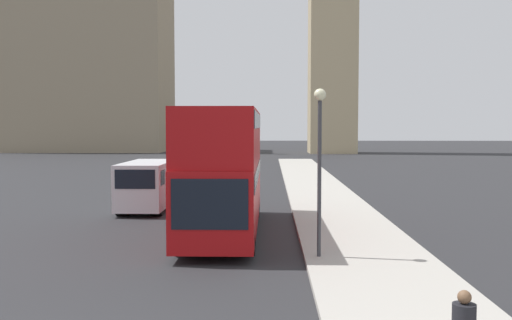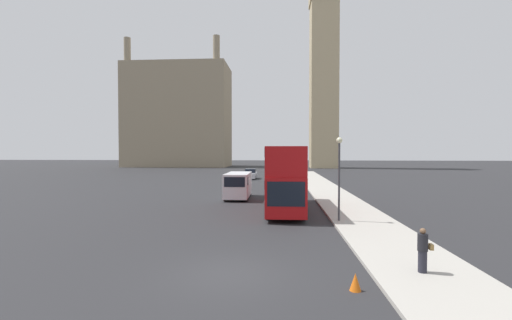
% 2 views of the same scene
% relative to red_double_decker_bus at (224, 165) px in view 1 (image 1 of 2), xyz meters
% --- Properties ---
extents(building_block_distant, '(28.41, 14.85, 34.76)m').
position_rel_red_double_decker_bus_xyz_m(building_block_distant, '(-29.05, 70.59, 11.72)').
color(building_block_distant, gray).
rests_on(building_block_distant, ground_plane).
extents(red_double_decker_bus, '(2.58, 10.56, 4.65)m').
position_rel_red_double_decker_bus_xyz_m(red_double_decker_bus, '(0.00, 0.00, 0.00)').
color(red_double_decker_bus, '#A80F11').
rests_on(red_double_decker_bus, ground_plane).
extents(white_van, '(2.12, 5.25, 2.34)m').
position_rel_red_double_decker_bus_xyz_m(white_van, '(-4.17, 5.70, -1.32)').
color(white_van, silver).
rests_on(white_van, ground_plane).
extents(street_lamp, '(0.36, 0.36, 5.04)m').
position_rel_red_double_decker_bus_xyz_m(street_lamp, '(3.21, -4.49, 0.94)').
color(street_lamp, '#38383D').
rests_on(street_lamp, sidewalk_strip).
extents(parked_sedan, '(1.74, 4.60, 1.59)m').
position_rel_red_double_decker_bus_xyz_m(parked_sedan, '(-4.89, 27.82, -1.86)').
color(parked_sedan, silver).
rests_on(parked_sedan, ground_plane).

